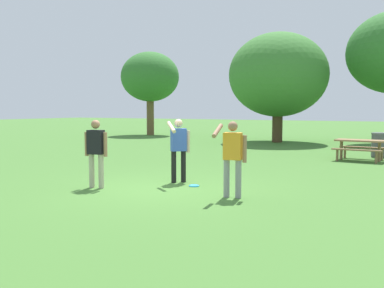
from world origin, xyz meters
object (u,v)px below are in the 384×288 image
(person_thrower, at_px, (232,153))
(person_bystander, at_px, (179,146))
(picnic_table_near, at_px, (360,145))
(tree_tall_left, at_px, (150,77))
(tree_broad_center, at_px, (278,75))
(trash_can_beside_table, at_px, (379,145))
(person_catcher, at_px, (96,149))
(frisbee, at_px, (194,186))

(person_thrower, height_order, person_bystander, same)
(picnic_table_near, bearing_deg, person_thrower, -100.61)
(person_thrower, distance_m, picnic_table_near, 8.42)
(tree_tall_left, height_order, tree_broad_center, tree_broad_center)
(trash_can_beside_table, distance_m, tree_tall_left, 17.81)
(person_catcher, relative_size, frisbee, 6.38)
(picnic_table_near, relative_size, tree_tall_left, 0.30)
(frisbee, bearing_deg, picnic_table_near, 68.85)
(person_bystander, relative_size, tree_broad_center, 0.27)
(person_bystander, distance_m, picnic_table_near, 8.02)
(frisbee, height_order, picnic_table_near, picnic_table_near)
(picnic_table_near, distance_m, trash_can_beside_table, 1.74)
(person_bystander, height_order, picnic_table_near, person_bystander)
(picnic_table_near, height_order, tree_tall_left, tree_tall_left)
(person_thrower, relative_size, tree_broad_center, 0.27)
(person_catcher, bearing_deg, person_thrower, 9.05)
(person_bystander, xyz_separation_m, tree_tall_left, (-11.85, 16.12, 3.20))
(person_catcher, xyz_separation_m, person_bystander, (1.37, 1.59, 0.02))
(person_thrower, bearing_deg, tree_tall_left, 128.77)
(tree_broad_center, bearing_deg, frisbee, -80.65)
(person_thrower, height_order, tree_broad_center, tree_broad_center)
(person_thrower, bearing_deg, picnic_table_near, 79.39)
(person_thrower, distance_m, frisbee, 1.82)
(person_catcher, xyz_separation_m, picnic_table_near, (4.87, 8.80, -0.38))
(tree_tall_left, relative_size, tree_broad_center, 0.97)
(frisbee, relative_size, tree_tall_left, 0.04)
(picnic_table_near, bearing_deg, person_catcher, -118.97)
(picnic_table_near, xyz_separation_m, trash_can_beside_table, (0.50, 1.67, -0.08))
(person_thrower, xyz_separation_m, tree_tall_left, (-13.80, 17.19, 3.20))
(picnic_table_near, height_order, tree_broad_center, tree_broad_center)
(picnic_table_near, height_order, trash_can_beside_table, trash_can_beside_table)
(person_catcher, distance_m, picnic_table_near, 10.06)
(frisbee, height_order, trash_can_beside_table, trash_can_beside_table)
(trash_can_beside_table, bearing_deg, tree_tall_left, 155.41)
(person_thrower, xyz_separation_m, person_catcher, (-3.32, -0.53, -0.02))
(tree_tall_left, bearing_deg, person_thrower, -51.23)
(person_bystander, height_order, tree_tall_left, tree_tall_left)
(frisbee, xyz_separation_m, tree_broad_center, (-2.36, 14.36, 3.78))
(frisbee, relative_size, tree_broad_center, 0.04)
(person_catcher, relative_size, picnic_table_near, 0.91)
(person_thrower, height_order, picnic_table_near, person_thrower)
(person_bystander, relative_size, tree_tall_left, 0.27)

